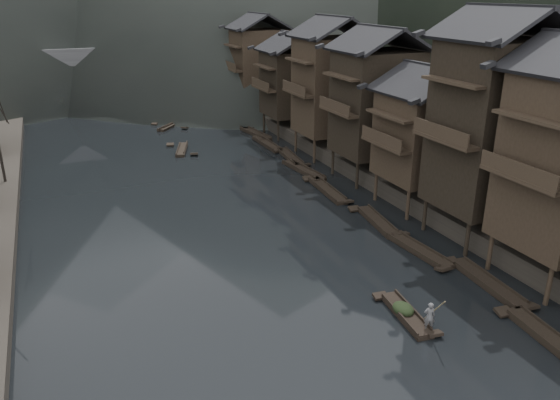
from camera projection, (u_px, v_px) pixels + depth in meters
water at (306, 328)px, 30.26m from camera, size 300.00×300.00×0.00m
right_bank at (407, 115)px, 77.03m from camera, size 40.00×200.00×1.80m
stilt_houses at (390, 89)px, 49.37m from camera, size 9.00×67.60×16.86m
moored_sampans at (321, 180)px, 53.04m from camera, size 3.18×60.59×0.47m
midriver_boats at (161, 118)px, 78.88m from camera, size 8.03×42.81×0.45m
stone_bridge at (118, 70)px, 90.19m from camera, size 40.00×6.00×9.00m
hero_sampan at (406, 314)px, 31.23m from camera, size 1.62×5.12×0.44m
cargo_heap at (404, 303)px, 31.21m from camera, size 1.11×1.46×0.67m
boatman at (430, 313)px, 29.41m from camera, size 0.73×0.63×1.69m
bamboo_pole at (437, 275)px, 28.66m from camera, size 0.78×2.51×2.86m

